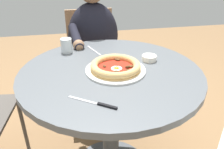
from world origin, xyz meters
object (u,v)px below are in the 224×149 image
steak_knife (99,104)px  cafe_chair_diner (92,52)px  fork_utensil (94,50)px  dining_table (111,98)px  diner_person (94,61)px  pizza_on_plate (116,67)px  water_glass (66,46)px  ramekin_capers (149,58)px

steak_knife → cafe_chair_diner: cafe_chair_diner is taller
fork_utensil → dining_table: bearing=101.1°
diner_person → pizza_on_plate: bearing=93.3°
water_glass → cafe_chair_diner: cafe_chair_diner is taller
pizza_on_plate → water_glass: size_ratio=3.62×
pizza_on_plate → diner_person: bearing=-86.7°
pizza_on_plate → cafe_chair_diner: cafe_chair_diner is taller
water_glass → fork_utensil: 0.16m
fork_utensil → cafe_chair_diner: bearing=-93.9°
dining_table → steak_knife: 0.34m
dining_table → fork_utensil: size_ratio=5.45×
dining_table → ramekin_capers: (-0.22, -0.07, 0.18)m
ramekin_capers → cafe_chair_diner: (0.24, -0.71, -0.24)m
fork_utensil → cafe_chair_diner: cafe_chair_diner is taller
pizza_on_plate → ramekin_capers: (-0.20, -0.09, -0.00)m
ramekin_capers → fork_utensil: size_ratio=0.47×
water_glass → fork_utensil: size_ratio=0.49×
dining_table → pizza_on_plate: size_ratio=3.06×
steak_knife → dining_table: bearing=-108.8°
steak_knife → diner_person: (-0.08, -0.91, -0.24)m
cafe_chair_diner → water_glass: bearing=69.0°
dining_table → ramekin_capers: bearing=-162.4°
dining_table → pizza_on_plate: (-0.02, 0.02, 0.19)m
ramekin_capers → diner_person: 0.66m
ramekin_capers → cafe_chair_diner: 0.78m
pizza_on_plate → water_glass: bearing=-51.5°
cafe_chair_diner → steak_knife: bearing=85.8°
diner_person → cafe_chair_diner: size_ratio=1.32×
pizza_on_plate → ramekin_capers: 0.22m
water_glass → ramekin_capers: 0.48m
fork_utensil → diner_person: (-0.04, -0.36, -0.23)m
pizza_on_plate → cafe_chair_diner: size_ratio=0.35×
water_glass → dining_table: bearing=127.3°
water_glass → diner_person: diner_person is taller
steak_knife → diner_person: bearing=-95.0°
pizza_on_plate → diner_person: (0.04, -0.65, -0.25)m
ramekin_capers → diner_person: (0.24, -0.56, -0.25)m
steak_knife → pizza_on_plate: bearing=-113.8°
pizza_on_plate → water_glass: (0.23, -0.29, 0.01)m
fork_utensil → water_glass: bearing=-3.1°
pizza_on_plate → fork_utensil: pizza_on_plate is taller
water_glass → steak_knife: water_glass is taller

